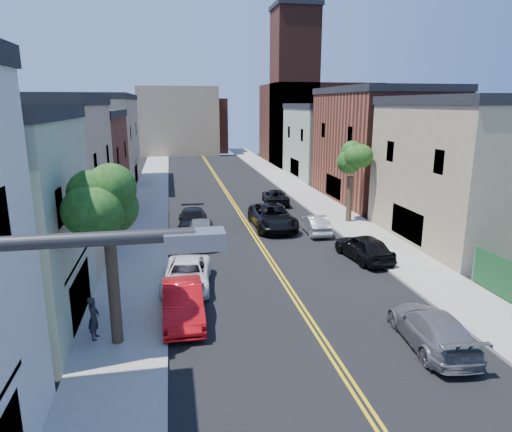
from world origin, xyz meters
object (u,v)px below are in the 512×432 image
red_sedan (183,303)px  black_car_right (364,247)px  grey_car_left (201,232)px  grey_car_right (432,328)px  black_car_left (193,220)px  pedestrian_left (94,318)px  silver_car_right (315,224)px  dark_car_right_far (275,197)px  white_pickup (187,275)px  black_suv_lane (273,217)px

red_sedan → black_car_right: size_ratio=1.04×
grey_car_left → grey_car_right: 16.79m
black_car_left → pedestrian_left: size_ratio=2.99×
silver_car_right → red_sedan: bearing=53.5°
black_car_left → grey_car_right: (8.17, -18.36, -0.03)m
grey_car_right → black_car_right: bearing=-93.4°
grey_car_right → grey_car_left: bearing=-57.0°
black_car_right → dark_car_right_far: size_ratio=0.94×
white_pickup → silver_car_right: 12.67m
pedestrian_left → black_car_left: bearing=-9.4°
black_car_left → dark_car_right_far: black_car_left is taller
black_suv_lane → grey_car_right: bearing=-82.3°
black_car_right → black_suv_lane: (-3.80, 7.98, 0.09)m
white_pickup → black_car_left: bearing=91.9°
red_sedan → grey_car_left: bearing=81.8°
white_pickup → grey_car_left: grey_car_left is taller
black_car_right → pedestrian_left: 15.99m
black_car_right → silver_car_right: (-1.08, 6.01, -0.12)m
black_car_left → pedestrian_left: pedestrian_left is taller
grey_car_left → black_suv_lane: bearing=32.0°
grey_car_right → dark_car_right_far: grey_car_right is taller
white_pickup → black_suv_lane: size_ratio=0.80×
grey_car_left → red_sedan: bearing=-94.2°
grey_car_right → dark_car_right_far: bearing=-84.3°
black_car_left → black_car_right: (9.69, -8.52, 0.03)m
black_suv_lane → pedestrian_left: bearing=-124.3°
white_pickup → pedestrian_left: (-3.74, -4.76, 0.32)m
black_car_left → black_suv_lane: (5.89, -0.54, 0.12)m
red_sedan → black_car_left: size_ratio=0.92×
white_pickup → grey_car_right: (9.03, -7.43, 0.02)m
red_sedan → dark_car_right_far: red_sedan is taller
dark_car_right_far → white_pickup: bearing=72.3°
red_sedan → grey_car_left: grey_car_left is taller
red_sedan → grey_car_right: 10.12m
red_sedan → black_suv_lane: size_ratio=0.76×
grey_car_right → silver_car_right: 15.86m
grey_car_right → black_car_right: (1.51, 9.84, 0.06)m
silver_car_right → black_suv_lane: bearing=-33.2°
black_car_right → pedestrian_left: (-14.29, -7.17, 0.23)m
red_sedan → silver_car_right: 15.39m
red_sedan → silver_car_right: size_ratio=1.18×
dark_car_right_far → grey_car_left: bearing=63.5°
grey_car_right → black_car_right: black_car_right is taller
red_sedan → white_pickup: bearing=85.1°
grey_car_left → black_suv_lane: (5.50, 2.95, 0.07)m
red_sedan → pedestrian_left: (-3.45, -1.28, 0.23)m
black_car_right → silver_car_right: 6.11m
silver_car_right → pedestrian_left: size_ratio=2.34×
grey_car_right → white_pickup: bearing=-34.1°
black_car_left → grey_car_left: bearing=-80.5°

